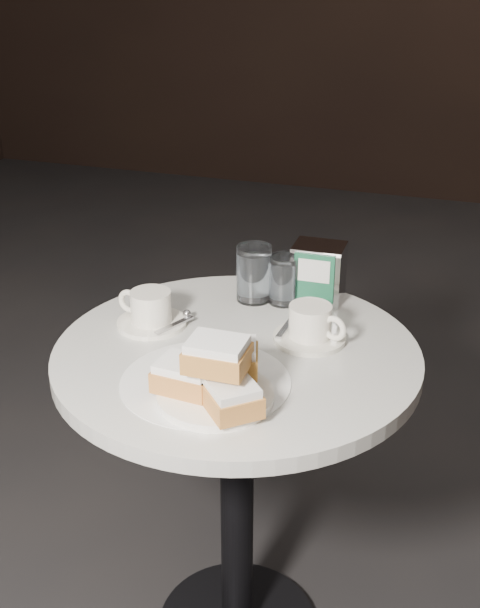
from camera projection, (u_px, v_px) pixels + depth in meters
name	position (u px, v px, depth m)	size (l,w,h in m)	color
cafe_table	(237.00, 435.00, 1.53)	(0.70, 0.70, 0.74)	black
sugar_spill	(206.00, 382.00, 1.34)	(0.30, 0.30, 0.00)	white
beignet_plate	(215.00, 378.00, 1.26)	(0.26, 0.26, 0.13)	white
coffee_cup_left	(151.00, 311.00, 1.53)	(0.16, 0.16, 0.07)	white
coffee_cup_right	(311.00, 326.00, 1.46)	(0.18, 0.18, 0.07)	silver
water_glass_left	(254.00, 274.00, 1.62)	(0.09, 0.09, 0.12)	white
water_glass_right	(284.00, 280.00, 1.61)	(0.09, 0.09, 0.11)	silver
napkin_dispenser	(318.00, 272.00, 1.62)	(0.11, 0.09, 0.12)	silver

